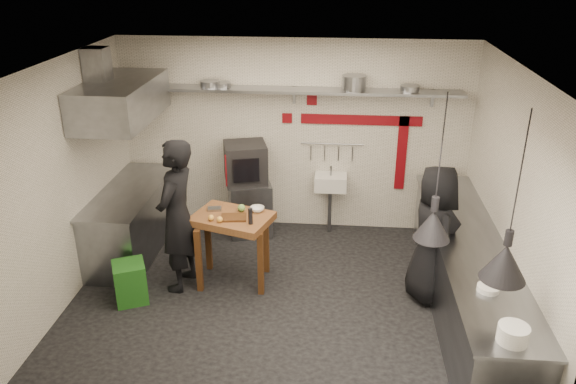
# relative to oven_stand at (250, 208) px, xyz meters

# --- Properties ---
(floor) EXTENTS (5.00, 5.00, 0.00)m
(floor) POSITION_rel_oven_stand_xyz_m (0.61, -1.75, -0.40)
(floor) COLOR black
(floor) RESTS_ON ground
(ceiling) EXTENTS (5.00, 5.00, 0.00)m
(ceiling) POSITION_rel_oven_stand_xyz_m (0.61, -1.75, 2.40)
(ceiling) COLOR beige
(ceiling) RESTS_ON floor
(wall_back) EXTENTS (5.00, 0.04, 2.80)m
(wall_back) POSITION_rel_oven_stand_xyz_m (0.61, 0.35, 1.00)
(wall_back) COLOR silver
(wall_back) RESTS_ON floor
(wall_front) EXTENTS (5.00, 0.04, 2.80)m
(wall_front) POSITION_rel_oven_stand_xyz_m (0.61, -3.85, 1.00)
(wall_front) COLOR silver
(wall_front) RESTS_ON floor
(wall_left) EXTENTS (0.04, 4.20, 2.80)m
(wall_left) POSITION_rel_oven_stand_xyz_m (-1.89, -1.75, 1.00)
(wall_left) COLOR silver
(wall_left) RESTS_ON floor
(wall_right) EXTENTS (0.04, 4.20, 2.80)m
(wall_right) POSITION_rel_oven_stand_xyz_m (3.11, -1.75, 1.00)
(wall_right) COLOR silver
(wall_right) RESTS_ON floor
(red_band_horiz) EXTENTS (1.70, 0.02, 0.14)m
(red_band_horiz) POSITION_rel_oven_stand_xyz_m (1.56, 0.33, 1.28)
(red_band_horiz) COLOR maroon
(red_band_horiz) RESTS_ON wall_back
(red_band_vert) EXTENTS (0.14, 0.02, 1.10)m
(red_band_vert) POSITION_rel_oven_stand_xyz_m (2.16, 0.33, 0.80)
(red_band_vert) COLOR maroon
(red_band_vert) RESTS_ON wall_back
(red_tile_a) EXTENTS (0.14, 0.02, 0.14)m
(red_tile_a) POSITION_rel_oven_stand_xyz_m (0.86, 0.33, 1.55)
(red_tile_a) COLOR maroon
(red_tile_a) RESTS_ON wall_back
(red_tile_b) EXTENTS (0.14, 0.02, 0.14)m
(red_tile_b) POSITION_rel_oven_stand_xyz_m (0.51, 0.33, 1.28)
(red_tile_b) COLOR maroon
(red_tile_b) RESTS_ON wall_back
(back_shelf) EXTENTS (4.60, 0.34, 0.04)m
(back_shelf) POSITION_rel_oven_stand_xyz_m (0.61, 0.17, 1.72)
(back_shelf) COLOR slate
(back_shelf) RESTS_ON wall_back
(shelf_bracket_left) EXTENTS (0.04, 0.06, 0.24)m
(shelf_bracket_left) POSITION_rel_oven_stand_xyz_m (-1.29, 0.32, 1.62)
(shelf_bracket_left) COLOR slate
(shelf_bracket_left) RESTS_ON wall_back
(shelf_bracket_mid) EXTENTS (0.04, 0.06, 0.24)m
(shelf_bracket_mid) POSITION_rel_oven_stand_xyz_m (0.61, 0.32, 1.62)
(shelf_bracket_mid) COLOR slate
(shelf_bracket_mid) RESTS_ON wall_back
(shelf_bracket_right) EXTENTS (0.04, 0.06, 0.24)m
(shelf_bracket_right) POSITION_rel_oven_stand_xyz_m (2.51, 0.32, 1.62)
(shelf_bracket_right) COLOR slate
(shelf_bracket_right) RESTS_ON wall_back
(pan_far_left) EXTENTS (0.28, 0.28, 0.09)m
(pan_far_left) POSITION_rel_oven_stand_xyz_m (-0.54, 0.17, 1.79)
(pan_far_left) COLOR slate
(pan_far_left) RESTS_ON back_shelf
(pan_mid_left) EXTENTS (0.30, 0.30, 0.07)m
(pan_mid_left) POSITION_rel_oven_stand_xyz_m (-0.37, 0.17, 1.78)
(pan_mid_left) COLOR slate
(pan_mid_left) RESTS_ON back_shelf
(stock_pot) EXTENTS (0.41, 0.41, 0.20)m
(stock_pot) POSITION_rel_oven_stand_xyz_m (1.44, 0.17, 1.84)
(stock_pot) COLOR slate
(stock_pot) RESTS_ON back_shelf
(pan_right) EXTENTS (0.31, 0.31, 0.08)m
(pan_right) POSITION_rel_oven_stand_xyz_m (2.18, 0.17, 1.78)
(pan_right) COLOR slate
(pan_right) RESTS_ON back_shelf
(oven_stand) EXTENTS (0.71, 0.68, 0.80)m
(oven_stand) POSITION_rel_oven_stand_xyz_m (0.00, 0.00, 0.00)
(oven_stand) COLOR slate
(oven_stand) RESTS_ON floor
(combi_oven) EXTENTS (0.70, 0.67, 0.58)m
(combi_oven) POSITION_rel_oven_stand_xyz_m (-0.05, 0.03, 0.69)
(combi_oven) COLOR black
(combi_oven) RESTS_ON oven_stand
(oven_door) EXTENTS (0.47, 0.16, 0.46)m
(oven_door) POSITION_rel_oven_stand_xyz_m (-0.05, -0.23, 0.69)
(oven_door) COLOR maroon
(oven_door) RESTS_ON combi_oven
(oven_glass) EXTENTS (0.35, 0.11, 0.34)m
(oven_glass) POSITION_rel_oven_stand_xyz_m (0.00, -0.26, 0.69)
(oven_glass) COLOR black
(oven_glass) RESTS_ON oven_door
(hand_sink) EXTENTS (0.46, 0.34, 0.22)m
(hand_sink) POSITION_rel_oven_stand_xyz_m (1.16, 0.17, 0.38)
(hand_sink) COLOR silver
(hand_sink) RESTS_ON wall_back
(sink_tap) EXTENTS (0.03, 0.03, 0.14)m
(sink_tap) POSITION_rel_oven_stand_xyz_m (1.16, 0.17, 0.56)
(sink_tap) COLOR slate
(sink_tap) RESTS_ON hand_sink
(sink_drain) EXTENTS (0.06, 0.06, 0.66)m
(sink_drain) POSITION_rel_oven_stand_xyz_m (1.16, 0.13, -0.06)
(sink_drain) COLOR slate
(sink_drain) RESTS_ON floor
(utensil_rail) EXTENTS (0.90, 0.02, 0.02)m
(utensil_rail) POSITION_rel_oven_stand_xyz_m (1.16, 0.31, 0.92)
(utensil_rail) COLOR slate
(utensil_rail) RESTS_ON wall_back
(counter_right) EXTENTS (0.70, 3.80, 0.90)m
(counter_right) POSITION_rel_oven_stand_xyz_m (2.76, -1.75, 0.05)
(counter_right) COLOR slate
(counter_right) RESTS_ON floor
(counter_right_top) EXTENTS (0.76, 3.90, 0.03)m
(counter_right_top) POSITION_rel_oven_stand_xyz_m (2.76, -1.75, 0.52)
(counter_right_top) COLOR slate
(counter_right_top) RESTS_ON counter_right
(plate_stack) EXTENTS (0.26, 0.26, 0.15)m
(plate_stack) POSITION_rel_oven_stand_xyz_m (2.73, -3.48, 0.61)
(plate_stack) COLOR silver
(plate_stack) RESTS_ON counter_right_top
(small_bowl_right) EXTENTS (0.23, 0.23, 0.05)m
(small_bowl_right) POSITION_rel_oven_stand_xyz_m (2.71, -2.73, 0.56)
(small_bowl_right) COLOR silver
(small_bowl_right) RESTS_ON counter_right_top
(counter_left) EXTENTS (0.70, 1.90, 0.90)m
(counter_left) POSITION_rel_oven_stand_xyz_m (-1.54, -0.70, 0.05)
(counter_left) COLOR slate
(counter_left) RESTS_ON floor
(counter_left_top) EXTENTS (0.76, 2.00, 0.03)m
(counter_left_top) POSITION_rel_oven_stand_xyz_m (-1.54, -0.70, 0.52)
(counter_left_top) COLOR slate
(counter_left_top) RESTS_ON counter_left
(extractor_hood) EXTENTS (0.78, 1.60, 0.50)m
(extractor_hood) POSITION_rel_oven_stand_xyz_m (-1.49, -0.70, 1.75)
(extractor_hood) COLOR slate
(extractor_hood) RESTS_ON ceiling
(hood_duct) EXTENTS (0.28, 0.28, 0.50)m
(hood_duct) POSITION_rel_oven_stand_xyz_m (-1.74, -0.70, 2.15)
(hood_duct) COLOR slate
(hood_duct) RESTS_ON ceiling
(green_bin) EXTENTS (0.48, 0.48, 0.50)m
(green_bin) POSITION_rel_oven_stand_xyz_m (-1.16, -1.88, -0.15)
(green_bin) COLOR #1E5B19
(green_bin) RESTS_ON floor
(prep_table) EXTENTS (1.07, 0.89, 0.92)m
(prep_table) POSITION_rel_oven_stand_xyz_m (-0.00, -1.33, 0.06)
(prep_table) COLOR brown
(prep_table) RESTS_ON floor
(cutting_board) EXTENTS (0.33, 0.25, 0.02)m
(cutting_board) POSITION_rel_oven_stand_xyz_m (0.03, -1.41, 0.53)
(cutting_board) COLOR #472811
(cutting_board) RESTS_ON prep_table
(pepper_mill) EXTENTS (0.07, 0.07, 0.20)m
(pepper_mill) POSITION_rel_oven_stand_xyz_m (0.26, -1.53, 0.62)
(pepper_mill) COLOR black
(pepper_mill) RESTS_ON prep_table
(lemon_a) EXTENTS (0.09, 0.09, 0.07)m
(lemon_a) POSITION_rel_oven_stand_xyz_m (-0.22, -1.50, 0.56)
(lemon_a) COLOR gold
(lemon_a) RESTS_ON prep_table
(lemon_b) EXTENTS (0.10, 0.10, 0.07)m
(lemon_b) POSITION_rel_oven_stand_xyz_m (-0.11, -1.53, 0.56)
(lemon_b) COLOR gold
(lemon_b) RESTS_ON prep_table
(veg_ball) EXTENTS (0.13, 0.13, 0.10)m
(veg_ball) POSITION_rel_oven_stand_xyz_m (0.10, -1.21, 0.57)
(veg_ball) COLOR #659440
(veg_ball) RESTS_ON prep_table
(steel_tray) EXTENTS (0.19, 0.14, 0.03)m
(steel_tray) POSITION_rel_oven_stand_xyz_m (-0.25, -1.20, 0.54)
(steel_tray) COLOR slate
(steel_tray) RESTS_ON prep_table
(bowl) EXTENTS (0.18, 0.18, 0.06)m
(bowl) POSITION_rel_oven_stand_xyz_m (0.29, -1.18, 0.55)
(bowl) COLOR silver
(bowl) RESTS_ON prep_table
(heat_lamp_near) EXTENTS (0.41, 0.41, 1.39)m
(heat_lamp_near) POSITION_rel_oven_stand_xyz_m (2.15, -2.63, 1.70)
(heat_lamp_near) COLOR black
(heat_lamp_near) RESTS_ON ceiling
(heat_lamp_far) EXTENTS (0.50, 0.50, 1.50)m
(heat_lamp_far) POSITION_rel_oven_stand_xyz_m (2.69, -3.10, 1.65)
(heat_lamp_far) COLOR black
(heat_lamp_far) RESTS_ON ceiling
(chef_left) EXTENTS (0.57, 0.76, 1.92)m
(chef_left) POSITION_rel_oven_stand_xyz_m (-0.64, -1.49, 0.56)
(chef_left) COLOR black
(chef_left) RESTS_ON floor
(chef_right) EXTENTS (0.74, 0.94, 1.69)m
(chef_right) POSITION_rel_oven_stand_xyz_m (2.39, -1.47, 0.45)
(chef_right) COLOR black
(chef_right) RESTS_ON floor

